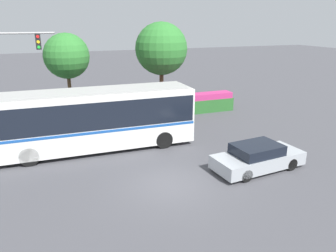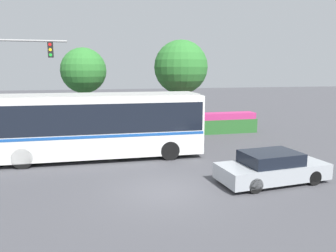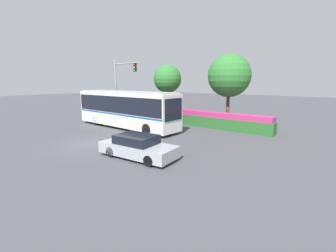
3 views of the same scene
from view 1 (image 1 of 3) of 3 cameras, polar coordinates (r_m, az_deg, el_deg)
name	(u,v)px [view 1 (image 1 of 3)]	position (r m, az deg, el deg)	size (l,w,h in m)	color
ground_plane	(170,184)	(14.82, 0.37, -10.15)	(140.00, 140.00, 0.00)	#444449
city_bus	(91,117)	(18.37, -13.37, 1.58)	(11.50, 2.70, 3.43)	silver
sedan_foreground	(258,157)	(16.53, 15.51, -5.35)	(4.72, 2.27, 1.31)	#9EA3A8
flowering_hedge	(169,106)	(25.06, 0.18, 3.56)	(10.86, 1.13, 1.50)	#286028
street_tree_left	(67,56)	(24.70, -17.43, 11.65)	(3.23, 3.23, 6.24)	brown
street_tree_centre	(161,49)	(26.69, -1.19, 13.44)	(4.20, 4.20, 6.98)	brown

